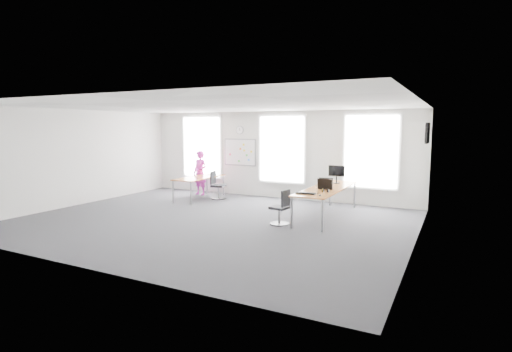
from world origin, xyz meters
The scene contains 24 objects.
floor centered at (0.00, 0.00, 0.00)m, with size 10.00×10.00×0.00m, color #26262A.
ceiling centered at (0.00, 0.00, 3.00)m, with size 10.00×10.00×0.00m, color white.
wall_back centered at (0.00, 4.00, 1.50)m, with size 10.00×10.00×0.00m, color silver.
wall_front centered at (0.00, -4.00, 1.50)m, with size 10.00×10.00×0.00m, color silver.
wall_left centered at (-5.00, 0.00, 1.50)m, with size 10.00×10.00×0.00m, color silver.
wall_right centered at (5.00, 0.00, 1.50)m, with size 10.00×10.00×0.00m, color silver.
window_left centered at (-3.00, 3.97, 1.70)m, with size 1.60×0.06×2.20m, color white.
window_mid centered at (0.30, 3.97, 1.70)m, with size 1.60×0.06×2.20m, color white.
window_right centered at (3.30, 3.97, 1.70)m, with size 1.60×0.06×2.20m, color white.
desk_right centered at (2.57, 1.83, 0.76)m, with size 0.89×3.35×0.82m.
desk_left centered at (-2.16, 2.56, 0.70)m, with size 0.84×2.09×0.76m.
chair_right centered at (1.80, 0.45, 0.39)m, with size 0.48×0.48×0.90m.
chair_left centered at (-1.62, 2.82, 0.42)m, with size 0.51×0.51×0.95m.
person centered at (-2.62, 3.27, 0.80)m, with size 0.59×0.39×1.61m, color #D72FB7.
whiteboard centered at (-1.35, 3.97, 1.55)m, with size 1.20×0.03×0.90m, color white.
wall_clock centered at (-1.35, 3.97, 2.35)m, with size 0.30×0.30×0.04m, color gray.
tv centered at (4.95, 3.00, 2.30)m, with size 0.06×0.90×0.55m, color black.
keyboard centered at (2.40, 0.58, 0.83)m, with size 0.49×0.17×0.02m, color black.
mouse centered at (2.81, 0.44, 0.83)m, with size 0.06×0.10×0.04m, color black.
lens_cap centered at (2.64, 0.82, 0.82)m, with size 0.07×0.07×0.01m, color black.
headphones centered at (2.76, 1.03, 0.86)m, with size 0.18×0.10×0.11m.
laptop_sleeve centered at (2.62, 1.46, 0.97)m, with size 0.39×0.25×0.31m.
paper_stack centered at (2.45, 1.80, 0.87)m, with size 0.31×0.23×0.11m, color beige.
monitor centered at (2.57, 2.74, 1.13)m, with size 0.48×0.19×0.53m.
Camera 1 is at (5.70, -8.65, 2.46)m, focal length 28.00 mm.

